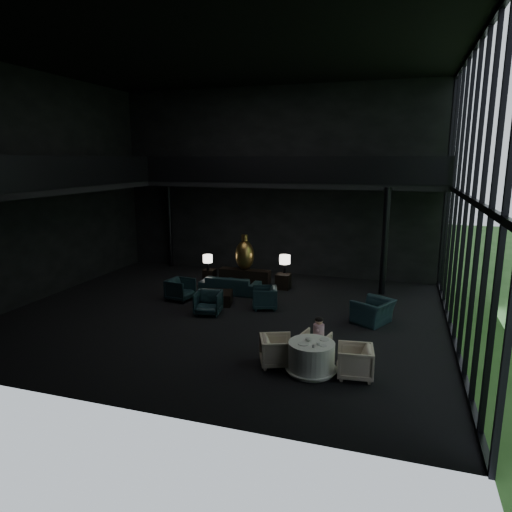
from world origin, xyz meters
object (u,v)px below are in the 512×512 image
(side_table_left, at_px, (210,275))
(dining_chair_west, at_px, (277,349))
(dining_chair_north, at_px, (315,344))
(dining_chair_east, at_px, (355,359))
(sofa, at_px, (230,281))
(lounge_armchair_south, at_px, (208,301))
(side_table_right, at_px, (283,281))
(lounge_armchair_east, at_px, (264,296))
(dining_table, at_px, (311,359))
(child, at_px, (319,328))
(bronze_urn, at_px, (245,255))
(lounge_armchair_west, at_px, (180,287))
(window_armchair, at_px, (373,306))
(table_lamp_left, at_px, (208,259))
(console, at_px, (245,277))
(coffee_table, at_px, (218,298))
(table_lamp_right, at_px, (285,260))

(side_table_left, height_order, dining_chair_west, dining_chair_west)
(dining_chair_north, relative_size, dining_chair_east, 0.71)
(sofa, distance_m, lounge_armchair_south, 2.48)
(side_table_right, height_order, lounge_armchair_east, lounge_armchair_east)
(dining_chair_east, bearing_deg, side_table_right, -159.96)
(side_table_right, bearing_deg, dining_chair_west, -77.00)
(dining_table, relative_size, child, 2.06)
(bronze_urn, distance_m, dining_table, 7.92)
(lounge_armchair_west, relative_size, dining_chair_west, 1.12)
(window_armchair, xyz_separation_m, dining_chair_east, (-0.18, -3.80, -0.10))
(side_table_right, relative_size, sofa, 0.24)
(table_lamp_left, relative_size, dining_chair_north, 1.03)
(console, distance_m, dining_chair_north, 7.04)
(bronze_urn, xyz_separation_m, dining_chair_north, (3.94, -5.83, -0.94))
(coffee_table, relative_size, dining_table, 0.75)
(side_table_left, xyz_separation_m, child, (5.61, -5.93, 0.50))
(child, bearing_deg, dining_chair_east, 138.39)
(dining_chair_east, xyz_separation_m, child, (-1.01, 0.90, 0.31))
(dining_chair_north, bearing_deg, console, -43.53)
(bronze_urn, xyz_separation_m, table_lamp_right, (1.60, 0.19, -0.16))
(lounge_armchair_east, distance_m, dining_table, 4.86)
(side_table_right, height_order, dining_chair_north, dining_chair_north)
(lounge_armchair_east, xyz_separation_m, dining_chair_east, (3.43, -4.14, -0.00))
(window_armchair, bearing_deg, dining_chair_west, -2.31)
(sofa, relative_size, lounge_armchair_east, 2.73)
(table_lamp_left, height_order, child, table_lamp_left)
(lounge_armchair_west, bearing_deg, dining_table, -119.10)
(lounge_armchair_south, relative_size, child, 1.52)
(dining_table, xyz_separation_m, dining_chair_east, (1.01, 0.07, 0.11))
(table_lamp_left, height_order, side_table_right, table_lamp_left)
(dining_chair_north, height_order, dining_chair_west, dining_chair_west)
(dining_table, bearing_deg, side_table_left, 129.14)
(bronze_urn, bearing_deg, lounge_armchair_east, -58.09)
(side_table_right, bearing_deg, dining_chair_north, -68.12)
(lounge_armchair_west, height_order, dining_table, lounge_armchair_west)
(side_table_right, distance_m, coffee_table, 3.06)
(table_lamp_right, bearing_deg, lounge_armchair_east, -90.19)
(table_lamp_right, distance_m, window_armchair, 4.78)
(table_lamp_left, xyz_separation_m, sofa, (1.43, -1.18, -0.49))
(table_lamp_right, xyz_separation_m, dining_table, (2.41, -6.95, -0.77))
(side_table_left, distance_m, lounge_armchair_south, 4.13)
(lounge_armchair_west, distance_m, lounge_armchair_south, 1.94)
(table_lamp_right, relative_size, dining_chair_north, 1.13)
(table_lamp_right, height_order, dining_table, table_lamp_right)
(bronze_urn, relative_size, side_table_right, 2.38)
(coffee_table, bearing_deg, dining_chair_north, -39.06)
(lounge_armchair_west, bearing_deg, side_table_left, 8.22)
(console, distance_m, bronze_urn, 0.93)
(dining_chair_north, bearing_deg, bronze_urn, -43.53)
(side_table_left, distance_m, table_lamp_left, 0.73)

